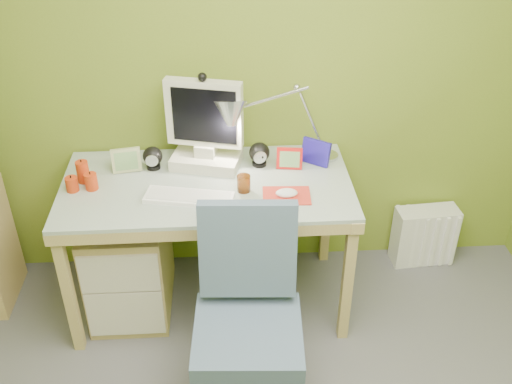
{
  "coord_description": "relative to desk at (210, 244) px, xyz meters",
  "views": [
    {
      "loc": [
        -0.14,
        -1.26,
        2.33
      ],
      "look_at": [
        0.0,
        1.0,
        0.85
      ],
      "focal_mm": 42.0,
      "sensor_mm": 36.0,
      "label": 1
    }
  ],
  "objects": [
    {
      "name": "wall_back",
      "position": [
        0.23,
        0.37,
        0.82
      ],
      "size": [
        3.2,
        0.01,
        2.4
      ],
      "primitive_type": "cube",
      "color": "olive",
      "rests_on": "floor"
    },
    {
      "name": "desk",
      "position": [
        0.0,
        0.0,
        0.0
      ],
      "size": [
        1.43,
        0.72,
        0.76
      ],
      "primitive_type": null,
      "rotation": [
        0.0,
        0.0,
        0.01
      ],
      "color": "tan",
      "rests_on": "floor"
    },
    {
      "name": "monitor",
      "position": [
        0.0,
        0.18,
        0.64
      ],
      "size": [
        0.43,
        0.31,
        0.53
      ],
      "primitive_type": null,
      "rotation": [
        0.0,
        0.0,
        -0.25
      ],
      "color": "silver",
      "rests_on": "desk"
    },
    {
      "name": "speaker_left",
      "position": [
        -0.27,
        0.16,
        0.44
      ],
      "size": [
        0.11,
        0.11,
        0.12
      ],
      "primitive_type": null,
      "rotation": [
        0.0,
        0.0,
        0.08
      ],
      "color": "black",
      "rests_on": "desk"
    },
    {
      "name": "speaker_right",
      "position": [
        0.27,
        0.16,
        0.44
      ],
      "size": [
        0.13,
        0.13,
        0.13
      ],
      "primitive_type": null,
      "rotation": [
        0.0,
        0.0,
        0.26
      ],
      "color": "black",
      "rests_on": "desk"
    },
    {
      "name": "keyboard",
      "position": [
        -0.08,
        -0.14,
        0.39
      ],
      "size": [
        0.43,
        0.21,
        0.02
      ],
      "primitive_type": "cube",
      "rotation": [
        0.0,
        0.0,
        -0.2
      ],
      "color": "white",
      "rests_on": "desk"
    },
    {
      "name": "mousepad",
      "position": [
        0.38,
        -0.14,
        0.38
      ],
      "size": [
        0.23,
        0.17,
        0.01
      ],
      "primitive_type": "cube",
      "rotation": [
        0.0,
        0.0,
        -0.05
      ],
      "color": "red",
      "rests_on": "desk"
    },
    {
      "name": "mouse",
      "position": [
        0.38,
        -0.14,
        0.4
      ],
      "size": [
        0.12,
        0.08,
        0.04
      ],
      "primitive_type": "ellipsoid",
      "rotation": [
        0.0,
        0.0,
        0.19
      ],
      "color": "white",
      "rests_on": "mousepad"
    },
    {
      "name": "amber_tumbler",
      "position": [
        0.18,
        -0.08,
        0.42
      ],
      "size": [
        0.06,
        0.06,
        0.08
      ],
      "primitive_type": "cylinder",
      "rotation": [
        0.0,
        0.0,
        0.0
      ],
      "color": "#954815",
      "rests_on": "desk"
    },
    {
      "name": "candle_cluster",
      "position": [
        -0.6,
        0.01,
        0.44
      ],
      "size": [
        0.16,
        0.14,
        0.11
      ],
      "primitive_type": null,
      "rotation": [
        0.0,
        0.0,
        0.1
      ],
      "color": "red",
      "rests_on": "desk"
    },
    {
      "name": "photo_frame_red",
      "position": [
        0.42,
        0.12,
        0.44
      ],
      "size": [
        0.13,
        0.04,
        0.11
      ],
      "primitive_type": "cube",
      "rotation": [
        0.0,
        0.0,
        -0.13
      ],
      "color": "red",
      "rests_on": "desk"
    },
    {
      "name": "photo_frame_blue",
      "position": [
        0.56,
        0.16,
        0.45
      ],
      "size": [
        0.14,
        0.1,
        0.13
      ],
      "primitive_type": "cube",
      "rotation": [
        0.0,
        0.0,
        -0.61
      ],
      "color": "#201699",
      "rests_on": "desk"
    },
    {
      "name": "photo_frame_green",
      "position": [
        -0.4,
        0.14,
        0.44
      ],
      "size": [
        0.15,
        0.05,
        0.12
      ],
      "primitive_type": "cube",
      "rotation": [
        0.0,
        0.0,
        0.18
      ],
      "color": "#AAB47B",
      "rests_on": "desk"
    },
    {
      "name": "desk_lamp",
      "position": [
        0.45,
        0.18,
        0.7
      ],
      "size": [
        0.61,
        0.3,
        0.64
      ],
      "primitive_type": null,
      "rotation": [
        0.0,
        0.0,
        0.07
      ],
      "color": "silver",
      "rests_on": "desk"
    },
    {
      "name": "task_chair",
      "position": [
        0.17,
        -0.72,
        0.08
      ],
      "size": [
        0.54,
        0.54,
        0.93
      ],
      "primitive_type": null,
      "rotation": [
        0.0,
        0.0,
        -0.06
      ],
      "color": "#445870",
      "rests_on": "floor"
    },
    {
      "name": "radiator",
      "position": [
        1.26,
        0.27,
        -0.2
      ],
      "size": [
        0.37,
        0.17,
        0.36
      ],
      "primitive_type": "cube",
      "rotation": [
        0.0,
        0.0,
        0.08
      ],
      "color": "silver",
      "rests_on": "floor"
    }
  ]
}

